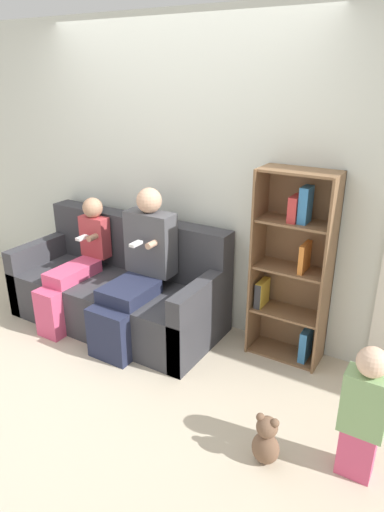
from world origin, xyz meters
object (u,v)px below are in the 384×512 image
(couch, at_px, (120,289))
(bookshelf, at_px, (292,268))
(toddler_standing, at_px, (363,412))
(child_seated, at_px, (76,263))
(teddy_bear, at_px, (266,441))
(adult_seated, at_px, (138,267))

(couch, xyz_separation_m, bookshelf, (1.46, 0.29, 0.43))
(couch, relative_size, toddler_standing, 2.28)
(couch, relative_size, child_seated, 1.74)
(child_seated, height_order, teddy_bear, child_seated)
(adult_seated, xyz_separation_m, child_seated, (-0.65, -0.04, -0.10))
(toddler_standing, xyz_separation_m, bookshelf, (-0.76, 0.94, 0.32))
(child_seated, distance_m, bookshelf, 1.86)
(couch, xyz_separation_m, child_seated, (-0.33, -0.17, 0.23))
(couch, bearing_deg, child_seated, -152.89)
(child_seated, bearing_deg, bookshelf, 14.37)
(adult_seated, relative_size, toddler_standing, 1.53)
(teddy_bear, bearing_deg, couch, 154.29)
(teddy_bear, bearing_deg, child_seated, 162.12)
(couch, distance_m, child_seated, 0.44)
(bookshelf, xyz_separation_m, teddy_bear, (0.30, -1.13, -0.58))
(adult_seated, bearing_deg, couch, 157.68)
(teddy_bear, bearing_deg, toddler_standing, 23.44)
(couch, relative_size, bookshelf, 1.26)
(teddy_bear, bearing_deg, adult_seated, 153.57)
(couch, height_order, bookshelf, bookshelf)
(couch, relative_size, teddy_bear, 5.68)
(bookshelf, distance_m, teddy_bear, 1.31)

